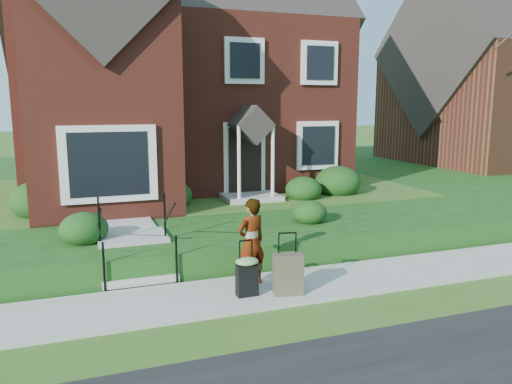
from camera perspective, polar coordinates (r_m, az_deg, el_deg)
name	(u,v)px	position (r m, az deg, el deg)	size (l,w,h in m)	color
ground	(285,289)	(9.41, 3.36, -11.05)	(120.00, 120.00, 0.00)	#2D5119
sidewalk	(285,287)	(9.40, 3.37, -10.82)	(60.00, 1.60, 0.08)	#9E9B93
terrace	(271,179)	(20.62, 1.76, 1.46)	(44.00, 20.00, 0.60)	#173E11
walkway	(121,212)	(13.39, -15.15, -2.17)	(1.20, 6.00, 0.06)	#9E9B93
main_house	(172,48)	(18.07, -9.58, 15.90)	(10.40, 10.20, 9.40)	maroon
neighbour_house	(505,64)	(27.31, 26.55, 12.96)	(9.40, 8.00, 9.20)	brown
front_steps	(135,251)	(10.38, -13.65, -6.53)	(1.40, 2.02, 1.50)	#9E9B93
foundation_shrubs	(209,191)	(13.57, -5.43, 0.07)	(9.95, 4.24, 1.00)	black
woman	(251,242)	(9.18, -0.54, -5.72)	(0.59, 0.39, 1.63)	#999999
suitcase_black	(247,274)	(8.78, -1.03, -9.40)	(0.41, 0.34, 0.99)	black
suitcase_olive	(288,274)	(8.88, 3.67, -9.31)	(0.55, 0.38, 1.10)	#4B4532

